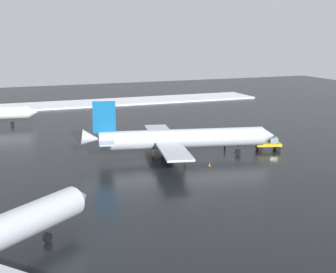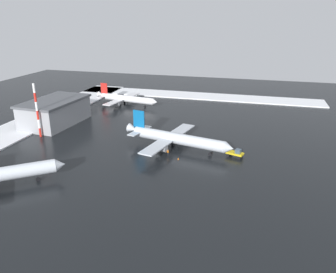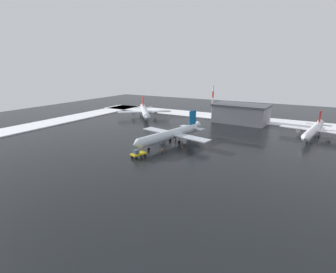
% 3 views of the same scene
% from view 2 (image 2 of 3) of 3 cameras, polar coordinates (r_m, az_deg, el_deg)
% --- Properties ---
extents(ground_plane, '(240.00, 240.00, 0.00)m').
position_cam_2_polar(ground_plane, '(98.08, -2.22, -1.67)').
color(ground_plane, black).
extents(snow_bank_far, '(152.00, 16.00, 0.41)m').
position_cam_2_polar(snow_bank_far, '(122.02, -25.23, 0.92)').
color(snow_bank_far, white).
rests_on(snow_bank_far, ground_plane).
extents(snow_bank_left, '(14.00, 116.00, 0.41)m').
position_cam_2_polar(snow_bank_left, '(160.31, 5.06, 7.08)').
color(snow_bank_left, white).
rests_on(snow_bank_left, ground_plane).
extents(airplane_parked_portside, '(28.06, 33.50, 10.03)m').
position_cam_2_polar(airplane_parked_portside, '(94.76, 1.33, -0.31)').
color(airplane_parked_portside, silver).
rests_on(airplane_parked_portside, ground_plane).
extents(airplane_distant_tail, '(24.70, 29.60, 8.81)m').
position_cam_2_polar(airplane_distant_tail, '(143.78, -7.39, 6.56)').
color(airplane_distant_tail, white).
rests_on(airplane_distant_tail, ground_plane).
extents(pushback_tug, '(3.51, 5.05, 2.50)m').
position_cam_2_polar(pushback_tug, '(91.81, 11.72, -2.82)').
color(pushback_tug, gold).
rests_on(pushback_tug, ground_plane).
extents(ground_crew_by_nose_gear, '(0.36, 0.36, 1.71)m').
position_cam_2_polar(ground_crew_by_nose_gear, '(91.21, -0.00, -2.74)').
color(ground_crew_by_nose_gear, black).
rests_on(ground_crew_by_nose_gear, ground_plane).
extents(ground_crew_beside_wing, '(0.36, 0.36, 1.71)m').
position_cam_2_polar(ground_crew_beside_wing, '(96.27, -1.44, -1.47)').
color(ground_crew_beside_wing, black).
rests_on(ground_crew_beside_wing, ground_plane).
extents(ground_crew_mid_apron, '(0.36, 0.36, 1.71)m').
position_cam_2_polar(ground_crew_mid_apron, '(96.23, 7.76, -1.67)').
color(ground_crew_mid_apron, black).
rests_on(ground_crew_mid_apron, ground_plane).
extents(antenna_mast, '(0.70, 0.70, 17.28)m').
position_cam_2_polar(antenna_mast, '(110.91, -21.83, 4.19)').
color(antenna_mast, red).
rests_on(antenna_mast, ground_plane).
extents(cargo_hangar, '(25.93, 16.60, 8.80)m').
position_cam_2_polar(cargo_hangar, '(123.96, -19.04, 4.11)').
color(cargo_hangar, gray).
rests_on(cargo_hangar, ground_plane).
extents(traffic_cone_near_nose, '(0.36, 0.36, 0.55)m').
position_cam_2_polar(traffic_cone_near_nose, '(100.32, 3.20, -1.00)').
color(traffic_cone_near_nose, orange).
rests_on(traffic_cone_near_nose, ground_plane).
extents(traffic_cone_mid_line, '(0.36, 0.36, 0.55)m').
position_cam_2_polar(traffic_cone_mid_line, '(88.94, 1.80, -3.86)').
color(traffic_cone_mid_line, orange).
rests_on(traffic_cone_mid_line, ground_plane).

